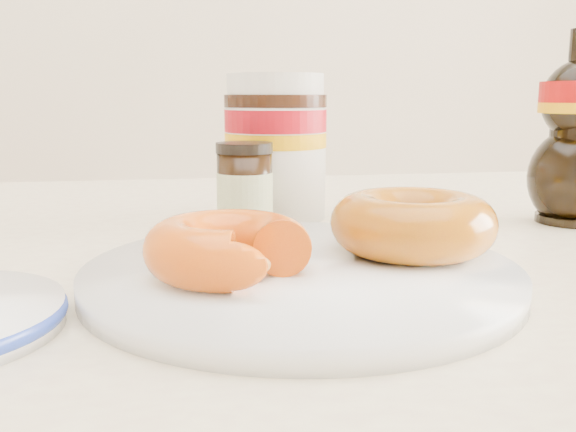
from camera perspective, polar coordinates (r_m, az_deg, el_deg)
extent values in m
cube|color=beige|center=(0.51, 6.33, -5.09)|extent=(1.40, 0.90, 0.04)
cylinder|color=white|center=(0.40, 1.19, -5.25)|extent=(0.27, 0.27, 0.01)
torus|color=white|center=(0.40, 1.19, -5.12)|extent=(0.27, 0.27, 0.01)
torus|color=orange|center=(0.37, -5.35, -2.81)|extent=(0.11, 0.11, 0.03)
torus|color=#A46A0A|center=(0.44, 11.01, -0.63)|extent=(0.13, 0.13, 0.04)
cylinder|color=white|center=(0.62, -1.11, 5.10)|extent=(0.10, 0.10, 0.11)
cylinder|color=maroon|center=(0.61, -1.12, 8.49)|extent=(0.10, 0.10, 0.02)
cylinder|color=#D89905|center=(0.62, -1.12, 6.79)|extent=(0.10, 0.10, 0.01)
cylinder|color=black|center=(0.61, -1.13, 10.20)|extent=(0.10, 0.10, 0.01)
cylinder|color=white|center=(0.61, -1.13, 11.48)|extent=(0.09, 0.09, 0.02)
cylinder|color=black|center=(0.55, -3.86, 2.10)|extent=(0.05, 0.05, 0.07)
cylinder|color=beige|center=(0.55, -3.86, 2.10)|extent=(0.05, 0.05, 0.04)
cylinder|color=black|center=(0.55, -3.91, 6.08)|extent=(0.05, 0.05, 0.01)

